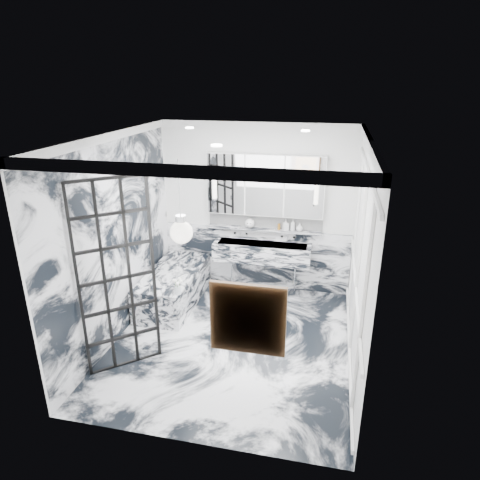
% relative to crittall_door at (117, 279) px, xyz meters
% --- Properties ---
extents(floor, '(3.60, 3.60, 0.00)m').
position_rel_crittall_door_xyz_m(floor, '(1.21, 0.76, -1.21)').
color(floor, white).
rests_on(floor, ground).
extents(ceiling, '(3.60, 3.60, 0.00)m').
position_rel_crittall_door_xyz_m(ceiling, '(1.21, 0.76, 1.59)').
color(ceiling, white).
rests_on(ceiling, wall_back).
extents(wall_back, '(3.60, 0.00, 3.60)m').
position_rel_crittall_door_xyz_m(wall_back, '(1.21, 2.56, 0.19)').
color(wall_back, white).
rests_on(wall_back, floor).
extents(wall_front, '(3.60, 0.00, 3.60)m').
position_rel_crittall_door_xyz_m(wall_front, '(1.21, -1.04, 0.19)').
color(wall_front, white).
rests_on(wall_front, floor).
extents(wall_left, '(0.00, 3.60, 3.60)m').
position_rel_crittall_door_xyz_m(wall_left, '(-0.39, 0.76, 0.19)').
color(wall_left, white).
rests_on(wall_left, floor).
extents(wall_right, '(0.00, 3.60, 3.60)m').
position_rel_crittall_door_xyz_m(wall_right, '(2.81, 0.76, 0.19)').
color(wall_right, white).
rests_on(wall_right, floor).
extents(marble_clad_back, '(3.18, 0.05, 1.05)m').
position_rel_crittall_door_xyz_m(marble_clad_back, '(1.21, 2.54, -0.68)').
color(marble_clad_back, white).
rests_on(marble_clad_back, floor).
extents(marble_clad_left, '(0.02, 3.56, 2.68)m').
position_rel_crittall_door_xyz_m(marble_clad_left, '(-0.38, 0.76, 0.13)').
color(marble_clad_left, white).
rests_on(marble_clad_left, floor).
extents(panel_molding, '(0.03, 3.40, 2.30)m').
position_rel_crittall_door_xyz_m(panel_molding, '(2.79, 0.76, 0.09)').
color(panel_molding, white).
rests_on(panel_molding, floor).
extents(soap_bottle_a, '(0.08, 0.08, 0.19)m').
position_rel_crittall_door_xyz_m(soap_bottle_a, '(1.83, 2.47, -0.02)').
color(soap_bottle_a, '#8C5919').
rests_on(soap_bottle_a, ledge).
extents(soap_bottle_b, '(0.11, 0.11, 0.19)m').
position_rel_crittall_door_xyz_m(soap_bottle_b, '(1.71, 2.47, -0.02)').
color(soap_bottle_b, '#4C4C51').
rests_on(soap_bottle_b, ledge).
extents(soap_bottle_c, '(0.12, 0.12, 0.14)m').
position_rel_crittall_door_xyz_m(soap_bottle_c, '(1.94, 2.47, -0.05)').
color(soap_bottle_c, silver).
rests_on(soap_bottle_c, ledge).
extents(face_pot, '(0.16, 0.16, 0.16)m').
position_rel_crittall_door_xyz_m(face_pot, '(1.11, 2.47, -0.04)').
color(face_pot, white).
rests_on(face_pot, ledge).
extents(amber_bottle, '(0.04, 0.04, 0.10)m').
position_rel_crittall_door_xyz_m(amber_bottle, '(1.60, 2.47, -0.07)').
color(amber_bottle, '#8C5919').
rests_on(amber_bottle, ledge).
extents(flower_vase, '(0.09, 0.09, 0.12)m').
position_rel_crittall_door_xyz_m(flower_vase, '(0.38, 0.95, -0.60)').
color(flower_vase, silver).
rests_on(flower_vase, bathtub).
extents(crittall_door, '(0.70, 0.60, 2.41)m').
position_rel_crittall_door_xyz_m(crittall_door, '(0.00, 0.00, 0.00)').
color(crittall_door, black).
rests_on(crittall_door, floor).
extents(artwork, '(0.57, 0.05, 0.57)m').
position_rel_crittall_door_xyz_m(artwork, '(1.78, -1.00, 0.28)').
color(artwork, orange).
rests_on(artwork, wall_front).
extents(pendant_light, '(0.22, 0.22, 0.22)m').
position_rel_crittall_door_xyz_m(pendant_light, '(1.03, -0.51, 0.84)').
color(pendant_light, white).
rests_on(pendant_light, ceiling).
extents(trough_sink, '(1.60, 0.45, 0.30)m').
position_rel_crittall_door_xyz_m(trough_sink, '(1.36, 2.32, -0.48)').
color(trough_sink, silver).
rests_on(trough_sink, wall_back).
extents(ledge, '(1.90, 0.14, 0.04)m').
position_rel_crittall_door_xyz_m(ledge, '(1.36, 2.48, -0.14)').
color(ledge, silver).
rests_on(ledge, wall_back).
extents(subway_tile, '(1.90, 0.03, 0.23)m').
position_rel_crittall_door_xyz_m(subway_tile, '(1.36, 2.55, -0.00)').
color(subway_tile, white).
rests_on(subway_tile, wall_back).
extents(mirror_cabinet, '(1.90, 0.16, 1.00)m').
position_rel_crittall_door_xyz_m(mirror_cabinet, '(1.36, 2.49, 0.61)').
color(mirror_cabinet, white).
rests_on(mirror_cabinet, wall_back).
extents(sconce_left, '(0.07, 0.07, 0.40)m').
position_rel_crittall_door_xyz_m(sconce_left, '(0.54, 2.39, 0.57)').
color(sconce_left, white).
rests_on(sconce_left, mirror_cabinet).
extents(sconce_right, '(0.07, 0.07, 0.40)m').
position_rel_crittall_door_xyz_m(sconce_right, '(2.18, 2.39, 0.57)').
color(sconce_right, white).
rests_on(sconce_right, mirror_cabinet).
extents(bathtub, '(0.75, 1.65, 0.55)m').
position_rel_crittall_door_xyz_m(bathtub, '(0.03, 1.66, -0.93)').
color(bathtub, silver).
rests_on(bathtub, floor).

